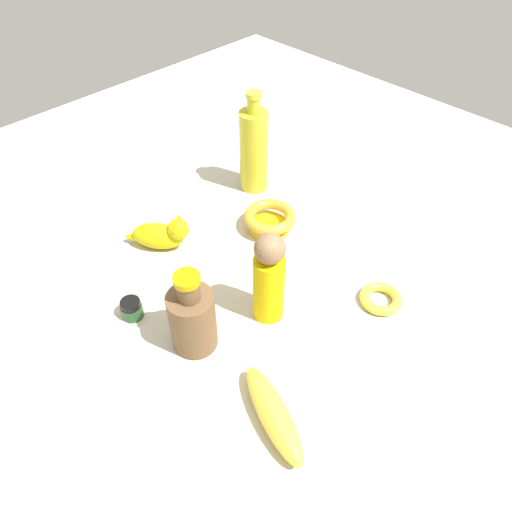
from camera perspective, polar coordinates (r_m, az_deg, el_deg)
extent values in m
plane|color=#BCB29E|center=(1.02, 0.00, -2.61)|extent=(2.00, 2.00, 0.00)
cylinder|color=#E0BD06|center=(0.90, 1.52, -3.83)|extent=(0.08, 0.08, 0.15)
sphere|color=#836143|center=(0.83, 1.65, 0.87)|extent=(0.06, 0.06, 0.06)
cylinder|color=yellow|center=(1.13, 1.61, 3.55)|extent=(0.10, 0.10, 0.01)
torus|color=gold|center=(1.12, 1.64, 4.67)|extent=(0.12, 0.12, 0.02)
ellipsoid|color=yellow|center=(0.81, 2.09, -18.25)|extent=(0.19, 0.11, 0.05)
cylinder|color=#214A25|center=(0.97, -14.51, -6.31)|extent=(0.04, 0.04, 0.03)
cylinder|color=gold|center=(0.96, -14.64, -5.86)|extent=(0.03, 0.03, 0.00)
cylinder|color=black|center=(0.96, -14.72, -5.54)|extent=(0.04, 0.04, 0.01)
torus|color=yellow|center=(1.00, 14.61, -4.94)|extent=(0.09, 0.09, 0.02)
ellipsoid|color=#CCBB0C|center=(1.09, -11.58, 2.35)|extent=(0.13, 0.11, 0.06)
sphere|color=#CCBB0C|center=(1.06, -9.25, 3.17)|extent=(0.05, 0.05, 0.05)
cone|color=#CCBB0C|center=(1.06, -9.18, 4.45)|extent=(0.02, 0.02, 0.02)
cone|color=#CCBB0C|center=(1.04, -9.57, 3.54)|extent=(0.02, 0.02, 0.02)
ellipsoid|color=#CCBB0C|center=(1.12, -14.05, 2.16)|extent=(0.05, 0.04, 0.02)
cylinder|color=brown|center=(0.87, -7.54, -7.63)|extent=(0.08, 0.08, 0.13)
cylinder|color=brown|center=(0.81, -8.08, -4.01)|extent=(0.04, 0.04, 0.04)
cylinder|color=#C89106|center=(0.79, -8.27, -2.75)|extent=(0.05, 0.05, 0.01)
cylinder|color=gold|center=(1.21, -0.27, 12.33)|extent=(0.07, 0.07, 0.21)
cylinder|color=gold|center=(1.15, -0.29, 17.54)|extent=(0.03, 0.03, 0.04)
cylinder|color=gold|center=(1.14, -0.29, 18.65)|extent=(0.04, 0.04, 0.01)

